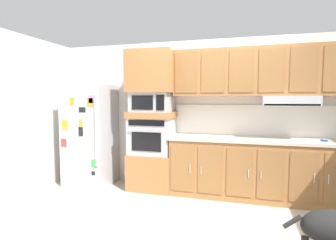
{
  "coord_description": "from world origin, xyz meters",
  "views": [
    {
      "loc": [
        0.52,
        -3.44,
        1.52
      ],
      "look_at": [
        -0.62,
        0.58,
        1.18
      ],
      "focal_mm": 28.34,
      "sensor_mm": 36.0,
      "label": 1
    }
  ],
  "objects_px": {
    "built_in_oven": "(152,136)",
    "screwdriver": "(325,140)",
    "refrigerator": "(90,135)",
    "microwave": "(152,102)"
  },
  "relations": [
    {
      "from": "built_in_oven",
      "to": "microwave",
      "type": "bearing_deg",
      "value": -0.77
    },
    {
      "from": "built_in_oven",
      "to": "refrigerator",
      "type": "bearing_deg",
      "value": -176.59
    },
    {
      "from": "microwave",
      "to": "screwdriver",
      "type": "relative_size",
      "value": 3.82
    },
    {
      "from": "refrigerator",
      "to": "screwdriver",
      "type": "xyz_separation_m",
      "value": [
        3.72,
        0.05,
        0.05
      ]
    },
    {
      "from": "refrigerator",
      "to": "built_in_oven",
      "type": "distance_m",
      "value": 1.14
    },
    {
      "from": "microwave",
      "to": "screwdriver",
      "type": "bearing_deg",
      "value": -0.45
    },
    {
      "from": "built_in_oven",
      "to": "screwdriver",
      "type": "height_order",
      "value": "built_in_oven"
    },
    {
      "from": "screwdriver",
      "to": "microwave",
      "type": "bearing_deg",
      "value": 179.55
    },
    {
      "from": "built_in_oven",
      "to": "screwdriver",
      "type": "bearing_deg",
      "value": -0.45
    },
    {
      "from": "refrigerator",
      "to": "built_in_oven",
      "type": "bearing_deg",
      "value": 3.41
    }
  ]
}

